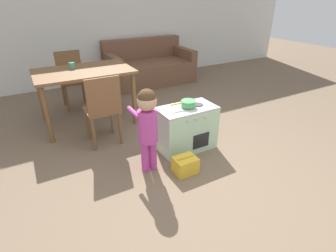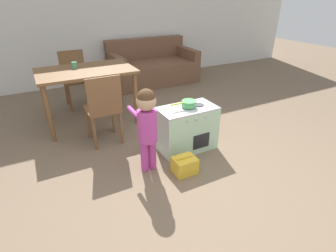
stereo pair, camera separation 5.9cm
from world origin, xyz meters
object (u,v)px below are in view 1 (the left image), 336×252
at_px(toy_basket, 185,165).
at_px(cup_on_table, 72,65).
at_px(dining_chair_near, 103,109).
at_px(play_kitchen, 186,128).
at_px(dining_table, 84,77).
at_px(dining_chair_far, 72,78).
at_px(couch, 149,67).
at_px(toy_pot, 188,103).
at_px(child_figure, 147,120).

height_order(toy_basket, cup_on_table, cup_on_table).
xyz_separation_m(toy_basket, dining_chair_near, (-0.52, 0.95, 0.37)).
distance_m(play_kitchen, toy_basket, 0.51).
relative_size(dining_table, dining_chair_near, 1.43).
distance_m(dining_chair_far, couch, 1.71).
distance_m(play_kitchen, dining_chair_far, 2.15).
height_order(toy_pot, toy_basket, toy_pot).
xyz_separation_m(dining_chair_far, cup_on_table, (-0.07, -0.61, 0.33)).
height_order(toy_basket, dining_chair_near, dining_chair_near).
xyz_separation_m(play_kitchen, child_figure, (-0.56, -0.17, 0.30)).
height_order(toy_basket, dining_chair_far, dining_chair_far).
bearing_deg(play_kitchen, toy_pot, 2.22).
bearing_deg(dining_chair_near, toy_pot, -34.15).
distance_m(play_kitchen, couch, 2.67).
relative_size(toy_pot, toy_basket, 1.32).
height_order(dining_table, cup_on_table, cup_on_table).
bearing_deg(child_figure, toy_basket, -37.96).
height_order(child_figure, couch, child_figure).
bearing_deg(toy_pot, toy_basket, -124.51).
distance_m(dining_table, dining_chair_near, 0.70).
bearing_deg(dining_chair_far, cup_on_table, 83.67).
bearing_deg(dining_chair_far, couch, -159.20).
bearing_deg(dining_table, cup_on_table, 129.69).
relative_size(toy_pot, dining_table, 0.25).
relative_size(child_figure, toy_basket, 3.81).
bearing_deg(dining_table, dining_chair_near, -88.10).
relative_size(toy_basket, couch, 0.14).
relative_size(play_kitchen, toy_basket, 2.84).
bearing_deg(dining_table, child_figure, -79.73).
relative_size(child_figure, cup_on_table, 10.68).
bearing_deg(toy_basket, dining_table, 108.63).
xyz_separation_m(play_kitchen, dining_table, (-0.81, 1.22, 0.40)).
relative_size(toy_pot, child_figure, 0.35).
xyz_separation_m(dining_table, dining_chair_far, (-0.04, 0.74, -0.20)).
height_order(toy_basket, dining_table, dining_table).
bearing_deg(cup_on_table, play_kitchen, -55.74).
bearing_deg(couch, toy_pot, -105.80).
height_order(couch, cup_on_table, cup_on_table).
distance_m(play_kitchen, dining_table, 1.52).
xyz_separation_m(dining_chair_near, dining_chair_far, (-0.06, 1.42, 0.00)).
bearing_deg(cup_on_table, dining_chair_near, -80.83).
distance_m(child_figure, dining_chair_near, 0.76).
height_order(play_kitchen, cup_on_table, cup_on_table).
xyz_separation_m(dining_table, dining_chair_near, (0.02, -0.68, -0.20)).
relative_size(dining_chair_far, cup_on_table, 10.42).
xyz_separation_m(toy_basket, cup_on_table, (-0.66, 1.75, 0.71)).
height_order(play_kitchen, dining_chair_far, dining_chair_far).
height_order(child_figure, cup_on_table, child_figure).
height_order(toy_pot, dining_table, dining_table).
distance_m(child_figure, toy_basket, 0.60).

